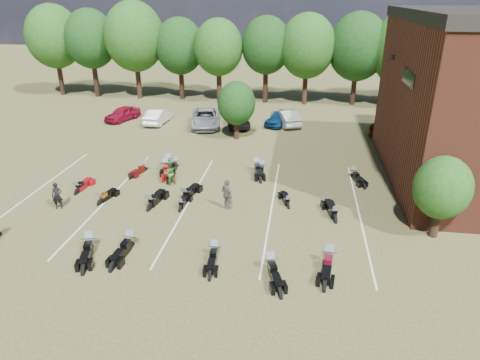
% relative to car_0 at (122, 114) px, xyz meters
% --- Properties ---
extents(ground, '(160.00, 160.00, 0.00)m').
position_rel_car_0_xyz_m(ground, '(13.96, -19.57, -0.68)').
color(ground, brown).
rests_on(ground, ground).
extents(car_0, '(2.92, 4.27, 1.35)m').
position_rel_car_0_xyz_m(car_0, '(0.00, 0.00, 0.00)').
color(car_0, maroon).
rests_on(car_0, ground).
extents(car_1, '(1.74, 4.43, 1.43)m').
position_rel_car_0_xyz_m(car_1, '(3.81, -0.45, 0.04)').
color(car_1, silver).
rests_on(car_1, ground).
extents(car_2, '(3.64, 6.08, 1.58)m').
position_rel_car_0_xyz_m(car_2, '(8.52, -0.77, 0.12)').
color(car_2, '#95989D').
rests_on(car_2, ground).
extents(car_3, '(3.21, 5.19, 1.40)m').
position_rel_car_0_xyz_m(car_3, '(11.47, -0.31, 0.03)').
color(car_3, black).
rests_on(car_3, ground).
extents(car_4, '(3.19, 4.45, 1.41)m').
position_rel_car_0_xyz_m(car_4, '(15.44, 0.64, 0.03)').
color(car_4, navy).
rests_on(car_4, ground).
extents(car_5, '(3.20, 4.76, 1.48)m').
position_rel_car_0_xyz_m(car_5, '(15.95, 0.74, 0.07)').
color(car_5, '#9E9E9A').
rests_on(car_5, ground).
extents(car_6, '(4.35, 6.05, 1.53)m').
position_rel_car_0_xyz_m(car_6, '(25.13, -0.63, 0.09)').
color(car_6, '#551704').
rests_on(car_6, ground).
extents(car_7, '(2.76, 4.90, 1.34)m').
position_rel_car_0_xyz_m(car_7, '(29.46, -0.51, -0.01)').
color(car_7, '#39393E').
rests_on(car_7, ground).
extents(person_black, '(0.68, 0.55, 1.61)m').
position_rel_car_0_xyz_m(person_black, '(3.67, -18.46, 0.13)').
color(person_black, black).
rests_on(person_black, ground).
extents(person_green, '(1.00, 0.97, 1.63)m').
position_rel_car_0_xyz_m(person_green, '(9.09, -14.26, 0.14)').
color(person_green, '#31712A').
rests_on(person_green, ground).
extents(person_grey, '(1.03, 1.11, 1.83)m').
position_rel_car_0_xyz_m(person_grey, '(13.39, -17.06, 0.24)').
color(person_grey, '#5B534E').
rests_on(person_grey, ground).
extents(motorcycle_1, '(1.46, 2.59, 1.38)m').
position_rel_car_0_xyz_m(motorcycle_1, '(7.54, -22.40, -0.68)').
color(motorcycle_1, black).
rests_on(motorcycle_1, ground).
extents(motorcycle_2, '(0.95, 2.49, 1.36)m').
position_rel_car_0_xyz_m(motorcycle_2, '(9.38, -21.94, -0.68)').
color(motorcycle_2, black).
rests_on(motorcycle_2, ground).
extents(motorcycle_3, '(0.88, 2.27, 1.24)m').
position_rel_car_0_xyz_m(motorcycle_3, '(13.65, -22.11, -0.68)').
color(motorcycle_3, black).
rests_on(motorcycle_3, ground).
extents(motorcycle_4, '(1.42, 2.47, 1.31)m').
position_rel_car_0_xyz_m(motorcycle_4, '(16.38, -22.83, -0.68)').
color(motorcycle_4, black).
rests_on(motorcycle_4, ground).
extents(motorcycle_5, '(1.12, 2.59, 1.40)m').
position_rel_car_0_xyz_m(motorcycle_5, '(19.00, -21.93, -0.68)').
color(motorcycle_5, black).
rests_on(motorcycle_5, ground).
extents(motorcycle_7, '(0.88, 2.28, 1.24)m').
position_rel_car_0_xyz_m(motorcycle_7, '(3.74, -16.40, -0.68)').
color(motorcycle_7, maroon).
rests_on(motorcycle_7, ground).
extents(motorcycle_8, '(1.12, 2.18, 1.16)m').
position_rel_car_0_xyz_m(motorcycle_8, '(5.82, -17.58, -0.68)').
color(motorcycle_8, black).
rests_on(motorcycle_8, ground).
extents(motorcycle_9, '(1.31, 2.50, 1.33)m').
position_rel_car_0_xyz_m(motorcycle_9, '(10.69, -16.46, -0.68)').
color(motorcycle_9, black).
rests_on(motorcycle_9, ground).
extents(motorcycle_10, '(1.15, 2.60, 1.40)m').
position_rel_car_0_xyz_m(motorcycle_10, '(8.97, -17.79, -0.68)').
color(motorcycle_10, black).
rests_on(motorcycle_10, ground).
extents(motorcycle_11, '(0.76, 2.10, 1.16)m').
position_rel_car_0_xyz_m(motorcycle_11, '(10.76, -17.68, -0.68)').
color(motorcycle_11, black).
rests_on(motorcycle_11, ground).
extents(motorcycle_12, '(1.18, 2.10, 1.11)m').
position_rel_car_0_xyz_m(motorcycle_12, '(16.89, -16.38, -0.68)').
color(motorcycle_12, black).
rests_on(motorcycle_12, ground).
extents(motorcycle_13, '(1.29, 2.59, 1.38)m').
position_rel_car_0_xyz_m(motorcycle_13, '(19.52, -17.67, -0.68)').
color(motorcycle_13, black).
rests_on(motorcycle_13, ground).
extents(motorcycle_14, '(1.17, 2.10, 1.12)m').
position_rel_car_0_xyz_m(motorcycle_14, '(6.63, -12.27, -0.68)').
color(motorcycle_14, '#410909').
rests_on(motorcycle_14, ground).
extents(motorcycle_15, '(1.61, 2.64, 1.40)m').
position_rel_car_0_xyz_m(motorcycle_15, '(8.19, -12.21, -0.68)').
color(motorcycle_15, maroon).
rests_on(motorcycle_15, ground).
extents(motorcycle_16, '(0.68, 2.09, 1.16)m').
position_rel_car_0_xyz_m(motorcycle_16, '(8.68, -11.40, -0.68)').
color(motorcycle_16, black).
rests_on(motorcycle_16, ground).
extents(motorcycle_17, '(1.22, 2.60, 1.40)m').
position_rel_car_0_xyz_m(motorcycle_17, '(8.09, -11.33, -0.68)').
color(motorcycle_17, black).
rests_on(motorcycle_17, ground).
extents(motorcycle_18, '(0.78, 2.23, 1.23)m').
position_rel_car_0_xyz_m(motorcycle_18, '(14.86, -11.31, -0.68)').
color(motorcycle_18, black).
rests_on(motorcycle_18, ground).
extents(motorcycle_19, '(1.39, 2.63, 1.40)m').
position_rel_car_0_xyz_m(motorcycle_19, '(14.47, -11.20, -0.68)').
color(motorcycle_19, black).
rests_on(motorcycle_19, ground).
extents(motorcycle_20, '(1.34, 2.27, 1.21)m').
position_rel_car_0_xyz_m(motorcycle_20, '(21.12, -11.50, -0.68)').
color(motorcycle_20, black).
rests_on(motorcycle_20, ground).
extents(tree_line, '(56.00, 6.00, 9.79)m').
position_rel_car_0_xyz_m(tree_line, '(12.96, 9.43, 5.64)').
color(tree_line, black).
rests_on(tree_line, ground).
extents(young_tree_near_building, '(2.80, 2.80, 4.16)m').
position_rel_car_0_xyz_m(young_tree_near_building, '(24.46, -18.57, 2.08)').
color(young_tree_near_building, black).
rests_on(young_tree_near_building, ground).
extents(young_tree_midfield, '(3.20, 3.20, 4.70)m').
position_rel_car_0_xyz_m(young_tree_midfield, '(11.96, -4.07, 2.42)').
color(young_tree_midfield, black).
rests_on(young_tree_midfield, ground).
extents(parking_lines, '(20.10, 14.00, 0.01)m').
position_rel_car_0_xyz_m(parking_lines, '(10.96, -16.57, -0.67)').
color(parking_lines, silver).
rests_on(parking_lines, ground).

